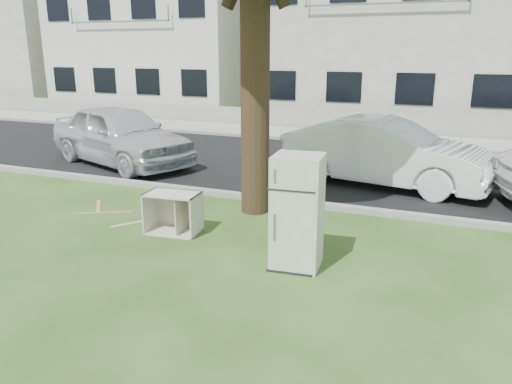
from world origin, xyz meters
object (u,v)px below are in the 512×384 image
at_px(cabinet, 173,213).
at_px(fridge, 297,212).
at_px(car_left, 120,135).
at_px(car_center, 385,152).

bearing_deg(cabinet, fridge, -18.42).
bearing_deg(car_left, car_center, -65.59).
distance_m(fridge, car_left, 8.00).
relative_size(fridge, car_left, 0.35).
relative_size(fridge, car_center, 0.35).
bearing_deg(cabinet, car_left, 129.42).
bearing_deg(car_center, cabinet, 158.40).
bearing_deg(car_center, car_left, 104.41).
bearing_deg(fridge, car_center, 79.18).
height_order(fridge, car_left, fridge).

